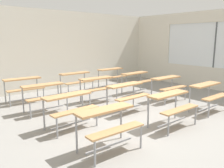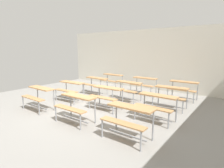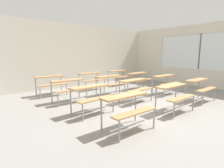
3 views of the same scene
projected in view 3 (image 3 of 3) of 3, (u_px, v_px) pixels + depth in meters
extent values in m
cube|color=gray|center=(138.00, 109.00, 5.18)|extent=(10.00, 9.00, 0.05)
cube|color=silver|center=(67.00, 56.00, 8.30)|extent=(10.00, 0.12, 3.00)
cube|color=silver|center=(208.00, 79.00, 8.29)|extent=(0.12, 9.00, 0.85)
cube|color=silver|center=(213.00, 27.00, 7.88)|extent=(0.12, 9.00, 0.45)
cube|color=silver|center=(149.00, 52.00, 10.74)|extent=(0.12, 1.90, 1.70)
cube|color=white|center=(200.00, 52.00, 8.44)|extent=(0.02, 4.20, 1.70)
cube|color=#4C5156|center=(200.00, 52.00, 8.44)|extent=(0.06, 0.05, 1.70)
cube|color=tan|center=(124.00, 96.00, 3.69)|extent=(1.11, 0.35, 0.04)
cube|color=tan|center=(135.00, 112.00, 3.49)|extent=(1.11, 0.25, 0.03)
cylinder|color=gray|center=(101.00, 115.00, 3.55)|extent=(0.04, 0.04, 0.72)
cylinder|color=gray|center=(136.00, 106.00, 4.17)|extent=(0.04, 0.04, 0.72)
cylinder|color=gray|center=(119.00, 131.00, 3.15)|extent=(0.04, 0.04, 0.44)
cylinder|color=gray|center=(154.00, 118.00, 3.77)|extent=(0.04, 0.04, 0.44)
cube|color=gray|center=(129.00, 126.00, 3.69)|extent=(1.00, 0.06, 0.03)
cube|color=tan|center=(171.00, 86.00, 4.84)|extent=(1.10, 0.33, 0.04)
cube|color=tan|center=(182.00, 98.00, 4.64)|extent=(1.10, 0.23, 0.03)
cylinder|color=gray|center=(156.00, 100.00, 4.69)|extent=(0.04, 0.04, 0.72)
cylinder|color=gray|center=(176.00, 95.00, 5.32)|extent=(0.04, 0.04, 0.72)
cylinder|color=gray|center=(174.00, 110.00, 4.30)|extent=(0.04, 0.04, 0.44)
cylinder|color=gray|center=(193.00, 103.00, 4.93)|extent=(0.04, 0.04, 0.44)
cube|color=gray|center=(175.00, 108.00, 4.84)|extent=(1.00, 0.04, 0.03)
cube|color=tan|center=(197.00, 80.00, 5.93)|extent=(1.10, 0.33, 0.04)
cube|color=tan|center=(207.00, 89.00, 5.73)|extent=(1.10, 0.23, 0.03)
cylinder|color=gray|center=(185.00, 92.00, 5.78)|extent=(0.04, 0.04, 0.72)
cylinder|color=gray|center=(199.00, 88.00, 6.41)|extent=(0.04, 0.04, 0.72)
cylinder|color=gray|center=(202.00, 99.00, 5.39)|extent=(0.04, 0.04, 0.44)
cylinder|color=gray|center=(215.00, 94.00, 6.02)|extent=(0.04, 0.04, 0.44)
cube|color=gray|center=(200.00, 98.00, 5.93)|extent=(1.00, 0.04, 0.03)
cube|color=tan|center=(89.00, 87.00, 4.71)|extent=(1.11, 0.37, 0.04)
cube|color=tan|center=(97.00, 99.00, 4.52)|extent=(1.11, 0.27, 0.03)
cylinder|color=gray|center=(71.00, 102.00, 4.53)|extent=(0.04, 0.04, 0.72)
cylinder|color=gray|center=(101.00, 96.00, 5.20)|extent=(0.04, 0.04, 0.72)
cylinder|color=gray|center=(83.00, 112.00, 4.16)|extent=(0.04, 0.04, 0.44)
cylinder|color=gray|center=(113.00, 104.00, 4.83)|extent=(0.04, 0.04, 0.44)
cube|color=gray|center=(93.00, 110.00, 4.71)|extent=(1.00, 0.08, 0.03)
cube|color=tan|center=(133.00, 80.00, 5.87)|extent=(1.11, 0.34, 0.04)
cube|color=tan|center=(140.00, 90.00, 5.68)|extent=(1.10, 0.24, 0.03)
cylinder|color=gray|center=(119.00, 92.00, 5.71)|extent=(0.04, 0.04, 0.72)
cylinder|color=gray|center=(139.00, 88.00, 6.36)|extent=(0.04, 0.04, 0.72)
cylinder|color=gray|center=(132.00, 99.00, 5.33)|extent=(0.04, 0.04, 0.44)
cylinder|color=gray|center=(152.00, 94.00, 5.98)|extent=(0.04, 0.04, 0.44)
cube|color=gray|center=(136.00, 99.00, 5.87)|extent=(1.00, 0.05, 0.03)
cube|color=tan|center=(164.00, 76.00, 7.01)|extent=(1.11, 0.36, 0.04)
cube|color=tan|center=(170.00, 84.00, 6.81)|extent=(1.11, 0.26, 0.03)
cylinder|color=gray|center=(153.00, 86.00, 6.88)|extent=(0.04, 0.04, 0.72)
cylinder|color=gray|center=(167.00, 83.00, 7.49)|extent=(0.04, 0.04, 0.72)
cylinder|color=gray|center=(164.00, 91.00, 6.48)|extent=(0.04, 0.04, 0.44)
cylinder|color=gray|center=(179.00, 88.00, 7.09)|extent=(0.04, 0.04, 0.44)
cube|color=gray|center=(166.00, 91.00, 7.01)|extent=(1.00, 0.06, 0.03)
cube|color=tan|center=(67.00, 80.00, 5.81)|extent=(1.11, 0.36, 0.04)
cube|color=tan|center=(72.00, 90.00, 5.61)|extent=(1.11, 0.26, 0.03)
cylinder|color=gray|center=(51.00, 92.00, 5.68)|extent=(0.04, 0.04, 0.72)
cylinder|color=gray|center=(79.00, 89.00, 6.29)|extent=(0.04, 0.04, 0.72)
cylinder|color=gray|center=(58.00, 100.00, 5.28)|extent=(0.04, 0.04, 0.44)
cylinder|color=gray|center=(87.00, 95.00, 5.88)|extent=(0.04, 0.04, 0.44)
cube|color=gray|center=(70.00, 99.00, 5.81)|extent=(1.00, 0.07, 0.03)
cube|color=tan|center=(109.00, 76.00, 6.87)|extent=(1.11, 0.37, 0.04)
cube|color=tan|center=(114.00, 84.00, 6.67)|extent=(1.11, 0.27, 0.03)
cylinder|color=gray|center=(96.00, 86.00, 6.74)|extent=(0.04, 0.04, 0.72)
cylinder|color=gray|center=(116.00, 83.00, 7.34)|extent=(0.04, 0.04, 0.72)
cylinder|color=gray|center=(104.00, 92.00, 6.34)|extent=(0.04, 0.04, 0.44)
cylinder|color=gray|center=(125.00, 89.00, 6.94)|extent=(0.04, 0.04, 0.44)
cube|color=gray|center=(111.00, 92.00, 6.87)|extent=(1.00, 0.08, 0.03)
cube|color=tan|center=(138.00, 73.00, 7.97)|extent=(1.11, 0.37, 0.04)
cube|color=tan|center=(143.00, 80.00, 7.79)|extent=(1.11, 0.27, 0.03)
cylinder|color=gray|center=(128.00, 82.00, 7.80)|extent=(0.04, 0.04, 0.72)
cylinder|color=gray|center=(142.00, 80.00, 8.47)|extent=(0.04, 0.04, 0.72)
cylinder|color=gray|center=(137.00, 86.00, 7.43)|extent=(0.04, 0.04, 0.44)
cylinder|color=gray|center=(151.00, 84.00, 8.09)|extent=(0.04, 0.04, 0.44)
cube|color=gray|center=(140.00, 87.00, 7.98)|extent=(1.00, 0.07, 0.03)
cube|color=tan|center=(50.00, 77.00, 6.78)|extent=(1.11, 0.37, 0.04)
cube|color=tan|center=(53.00, 85.00, 6.57)|extent=(1.11, 0.27, 0.03)
cylinder|color=gray|center=(36.00, 87.00, 6.65)|extent=(0.04, 0.04, 0.72)
cylinder|color=gray|center=(61.00, 84.00, 7.25)|extent=(0.04, 0.04, 0.72)
cylinder|color=gray|center=(40.00, 93.00, 6.24)|extent=(0.04, 0.04, 0.44)
cylinder|color=gray|center=(67.00, 89.00, 6.84)|extent=(0.04, 0.04, 0.44)
cube|color=gray|center=(52.00, 93.00, 6.77)|extent=(1.00, 0.08, 0.03)
cube|color=tan|center=(90.00, 73.00, 7.92)|extent=(1.10, 0.32, 0.04)
cube|color=tan|center=(94.00, 80.00, 7.73)|extent=(1.10, 0.22, 0.03)
cylinder|color=gray|center=(79.00, 82.00, 7.77)|extent=(0.04, 0.04, 0.72)
cylinder|color=gray|center=(97.00, 80.00, 8.40)|extent=(0.04, 0.04, 0.72)
cylinder|color=gray|center=(86.00, 87.00, 7.38)|extent=(0.04, 0.04, 0.44)
cylinder|color=gray|center=(104.00, 84.00, 8.01)|extent=(0.04, 0.04, 0.44)
cube|color=gray|center=(92.00, 87.00, 7.92)|extent=(1.00, 0.04, 0.03)
cube|color=tan|center=(117.00, 71.00, 9.05)|extent=(1.10, 0.33, 0.04)
cube|color=tan|center=(121.00, 77.00, 8.85)|extent=(1.10, 0.23, 0.03)
cylinder|color=gray|center=(108.00, 78.00, 8.90)|extent=(0.04, 0.04, 0.72)
cylinder|color=gray|center=(122.00, 77.00, 9.53)|extent=(0.04, 0.04, 0.72)
cylinder|color=gray|center=(115.00, 82.00, 8.51)|extent=(0.04, 0.04, 0.44)
cylinder|color=gray|center=(130.00, 80.00, 9.14)|extent=(0.04, 0.04, 0.44)
cube|color=gray|center=(119.00, 83.00, 9.05)|extent=(1.00, 0.04, 0.03)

